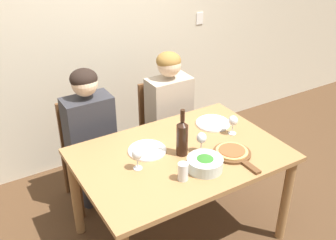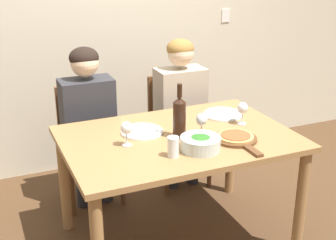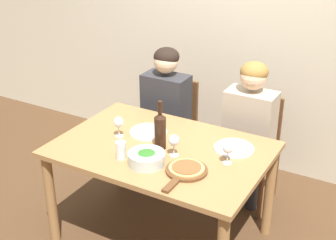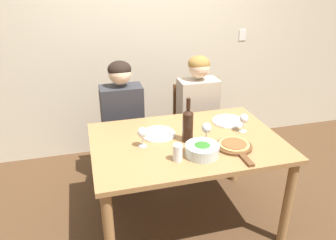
{
  "view_description": "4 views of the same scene",
  "coord_description": "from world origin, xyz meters",
  "px_view_note": "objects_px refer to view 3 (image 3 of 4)",
  "views": [
    {
      "loc": [
        -1.25,
        -1.9,
        2.26
      ],
      "look_at": [
        -0.0,
        0.17,
        0.94
      ],
      "focal_mm": 42.0,
      "sensor_mm": 36.0,
      "label": 1
    },
    {
      "loc": [
        -1.12,
        -2.43,
        1.88
      ],
      "look_at": [
        -0.01,
        0.14,
        0.82
      ],
      "focal_mm": 50.0,
      "sensor_mm": 36.0,
      "label": 2
    },
    {
      "loc": [
        1.41,
        -2.4,
        2.27
      ],
      "look_at": [
        -0.02,
        0.12,
        0.91
      ],
      "focal_mm": 50.0,
      "sensor_mm": 36.0,
      "label": 3
    },
    {
      "loc": [
        -0.7,
        -2.07,
        1.92
      ],
      "look_at": [
        -0.13,
        0.08,
        0.9
      ],
      "focal_mm": 35.0,
      "sensor_mm": 36.0,
      "label": 4
    }
  ],
  "objects_px": {
    "chair_left": "(171,126)",
    "dinner_plate_right": "(234,148)",
    "broccoli_bowl": "(147,158)",
    "dinner_plate_left": "(149,132)",
    "chair_right": "(251,146)",
    "person_woman": "(165,104)",
    "wine_glass_right": "(228,149)",
    "wine_glass_left": "(118,123)",
    "water_tumbler": "(121,150)",
    "pizza_on_board": "(186,170)",
    "person_man": "(249,123)",
    "wine_bottle": "(160,130)",
    "wine_glass_centre": "(174,141)"
  },
  "relations": [
    {
      "from": "chair_left",
      "to": "person_woman",
      "type": "bearing_deg",
      "value": -90.0
    },
    {
      "from": "chair_left",
      "to": "wine_glass_centre",
      "type": "height_order",
      "value": "wine_glass_centre"
    },
    {
      "from": "dinner_plate_left",
      "to": "wine_glass_right",
      "type": "height_order",
      "value": "wine_glass_right"
    },
    {
      "from": "dinner_plate_right",
      "to": "pizza_on_board",
      "type": "distance_m",
      "value": 0.44
    },
    {
      "from": "broccoli_bowl",
      "to": "dinner_plate_right",
      "type": "xyz_separation_m",
      "value": [
        0.41,
        0.45,
        -0.03
      ]
    },
    {
      "from": "chair_left",
      "to": "chair_right",
      "type": "distance_m",
      "value": 0.74
    },
    {
      "from": "dinner_plate_right",
      "to": "person_woman",
      "type": "bearing_deg",
      "value": 148.34
    },
    {
      "from": "broccoli_bowl",
      "to": "water_tumbler",
      "type": "height_order",
      "value": "water_tumbler"
    },
    {
      "from": "wine_bottle",
      "to": "dinner_plate_right",
      "type": "relative_size",
      "value": 1.27
    },
    {
      "from": "chair_right",
      "to": "wine_bottle",
      "type": "relative_size",
      "value": 2.56
    },
    {
      "from": "chair_left",
      "to": "wine_glass_left",
      "type": "height_order",
      "value": "wine_glass_left"
    },
    {
      "from": "dinner_plate_right",
      "to": "wine_glass_centre",
      "type": "distance_m",
      "value": 0.42
    },
    {
      "from": "chair_left",
      "to": "dinner_plate_right",
      "type": "distance_m",
      "value": 1.07
    },
    {
      "from": "broccoli_bowl",
      "to": "wine_glass_left",
      "type": "height_order",
      "value": "wine_glass_left"
    },
    {
      "from": "broccoli_bowl",
      "to": "dinner_plate_right",
      "type": "height_order",
      "value": "broccoli_bowl"
    },
    {
      "from": "person_woman",
      "to": "chair_right",
      "type": "bearing_deg",
      "value": 8.36
    },
    {
      "from": "dinner_plate_left",
      "to": "chair_left",
      "type": "bearing_deg",
      "value": 106.03
    },
    {
      "from": "pizza_on_board",
      "to": "wine_glass_left",
      "type": "bearing_deg",
      "value": 162.93
    },
    {
      "from": "chair_right",
      "to": "wine_bottle",
      "type": "distance_m",
      "value": 1.01
    },
    {
      "from": "person_woman",
      "to": "wine_glass_right",
      "type": "distance_m",
      "value": 1.12
    },
    {
      "from": "chair_left",
      "to": "wine_bottle",
      "type": "height_order",
      "value": "wine_bottle"
    },
    {
      "from": "person_man",
      "to": "wine_bottle",
      "type": "bearing_deg",
      "value": -115.95
    },
    {
      "from": "wine_bottle",
      "to": "water_tumbler",
      "type": "bearing_deg",
      "value": -120.97
    },
    {
      "from": "person_woman",
      "to": "wine_bottle",
      "type": "xyz_separation_m",
      "value": [
        0.38,
        -0.74,
        0.17
      ]
    },
    {
      "from": "dinner_plate_right",
      "to": "wine_glass_centre",
      "type": "bearing_deg",
      "value": -138.4
    },
    {
      "from": "broccoli_bowl",
      "to": "wine_glass_left",
      "type": "xyz_separation_m",
      "value": [
        -0.37,
        0.23,
        0.06
      ]
    },
    {
      "from": "wine_glass_right",
      "to": "water_tumbler",
      "type": "height_order",
      "value": "wine_glass_right"
    },
    {
      "from": "pizza_on_board",
      "to": "water_tumbler",
      "type": "xyz_separation_m",
      "value": [
        -0.44,
        -0.05,
        0.04
      ]
    },
    {
      "from": "broccoli_bowl",
      "to": "dinner_plate_left",
      "type": "xyz_separation_m",
      "value": [
        -0.22,
        0.38,
        -0.03
      ]
    },
    {
      "from": "broccoli_bowl",
      "to": "wine_glass_centre",
      "type": "relative_size",
      "value": 1.56
    },
    {
      "from": "person_man",
      "to": "dinner_plate_left",
      "type": "distance_m",
      "value": 0.8
    },
    {
      "from": "chair_right",
      "to": "person_woman",
      "type": "distance_m",
      "value": 0.79
    },
    {
      "from": "chair_left",
      "to": "person_man",
      "type": "height_order",
      "value": "person_man"
    },
    {
      "from": "broccoli_bowl",
      "to": "wine_glass_left",
      "type": "distance_m",
      "value": 0.44
    },
    {
      "from": "chair_right",
      "to": "wine_bottle",
      "type": "xyz_separation_m",
      "value": [
        -0.36,
        -0.85,
        0.42
      ]
    },
    {
      "from": "chair_right",
      "to": "water_tumbler",
      "type": "bearing_deg",
      "value": -114.86
    },
    {
      "from": "person_woman",
      "to": "wine_bottle",
      "type": "bearing_deg",
      "value": -62.52
    },
    {
      "from": "chair_left",
      "to": "dinner_plate_right",
      "type": "height_order",
      "value": "chair_left"
    },
    {
      "from": "pizza_on_board",
      "to": "wine_glass_centre",
      "type": "distance_m",
      "value": 0.24
    },
    {
      "from": "wine_glass_left",
      "to": "water_tumbler",
      "type": "xyz_separation_m",
      "value": [
        0.19,
        -0.25,
        -0.05
      ]
    },
    {
      "from": "wine_bottle",
      "to": "pizza_on_board",
      "type": "relative_size",
      "value": 0.85
    },
    {
      "from": "broccoli_bowl",
      "to": "wine_glass_centre",
      "type": "distance_m",
      "value": 0.21
    },
    {
      "from": "person_woman",
      "to": "wine_glass_right",
      "type": "bearing_deg",
      "value": -39.31
    },
    {
      "from": "wine_bottle",
      "to": "wine_glass_right",
      "type": "relative_size",
      "value": 2.26
    },
    {
      "from": "pizza_on_board",
      "to": "wine_glass_right",
      "type": "bearing_deg",
      "value": 51.62
    },
    {
      "from": "chair_right",
      "to": "water_tumbler",
      "type": "relative_size",
      "value": 7.42
    },
    {
      "from": "chair_right",
      "to": "person_man",
      "type": "relative_size",
      "value": 0.73
    },
    {
      "from": "wine_bottle",
      "to": "broccoli_bowl",
      "type": "distance_m",
      "value": 0.25
    },
    {
      "from": "dinner_plate_left",
      "to": "pizza_on_board",
      "type": "bearing_deg",
      "value": -35.61
    },
    {
      "from": "person_man",
      "to": "wine_glass_left",
      "type": "distance_m",
      "value": 1.02
    }
  ]
}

